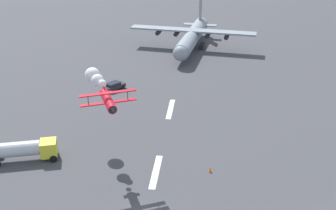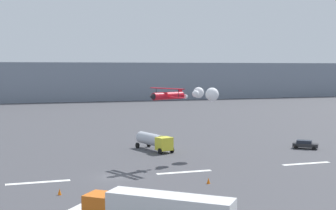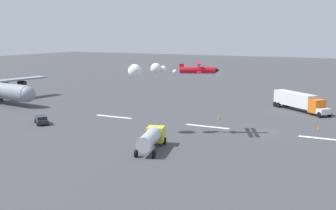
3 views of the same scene
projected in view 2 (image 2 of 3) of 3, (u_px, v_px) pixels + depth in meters
ground_plane at (115, 177)px, 64.15m from camera, size 440.00×440.00×0.00m
runway_stripe_2 at (38, 182)px, 61.15m from camera, size 8.00×0.90×0.01m
runway_stripe_3 at (184, 172)px, 67.15m from camera, size 8.00×0.90×0.01m
runway_stripe_4 at (306, 164)px, 73.15m from camera, size 8.00×0.90×0.01m
mountain_ridge_distant at (44, 82)px, 206.92m from camera, size 396.00×16.00×16.68m
stunt_biplane_red at (194, 94)px, 75.53m from camera, size 13.47×8.92×2.41m
fuel_tanker_truck at (154, 141)px, 84.64m from camera, size 5.02×9.07×2.90m
airport_staff_sedan at (305, 144)px, 86.56m from camera, size 4.51×4.12×1.52m
traffic_cone_near at (60, 192)px, 55.09m from camera, size 0.44×0.44×0.75m
traffic_cone_far at (208, 181)px, 60.49m from camera, size 0.44×0.44×0.75m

